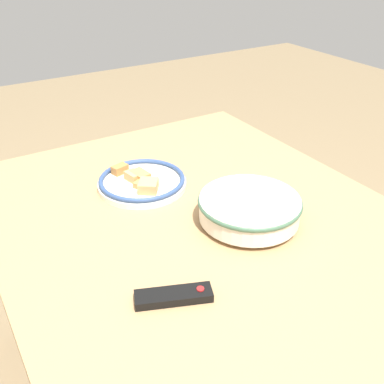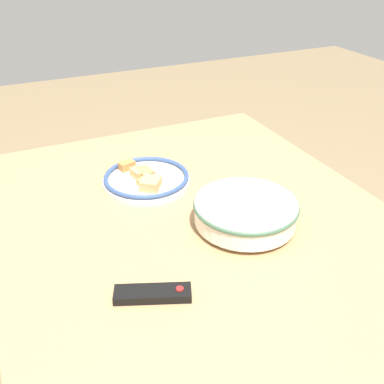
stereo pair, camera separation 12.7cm
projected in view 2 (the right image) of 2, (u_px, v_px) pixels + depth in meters
The scene contains 4 objects.
dining_table at pixel (195, 239), 1.27m from camera, with size 1.27×1.05×0.72m.
noodle_bowl at pixel (245, 211), 1.17m from camera, with size 0.28×0.28×0.07m.
food_plate at pixel (146, 179), 1.38m from camera, with size 0.27×0.27×0.05m.
tv_remote at pixel (153, 294), 0.96m from camera, with size 0.10×0.17×0.02m.
Camera 2 is at (-0.93, 0.44, 1.41)m, focal length 42.00 mm.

